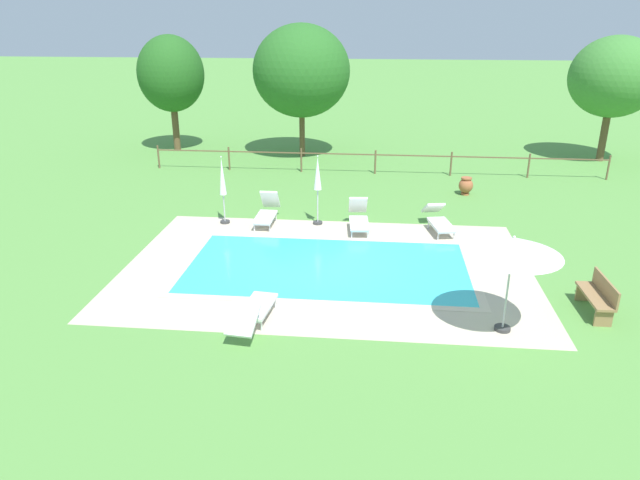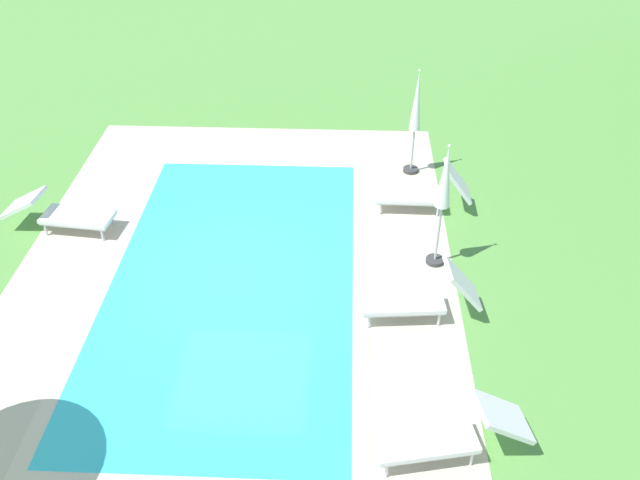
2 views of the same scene
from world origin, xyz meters
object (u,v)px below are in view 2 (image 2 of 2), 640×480
object	(u,v)px
sun_lounger_north_mid	(62,213)
sun_lounger_north_far	(423,191)
sun_lounger_north_end	(448,433)
patio_umbrella_closed_row_west	(444,187)
patio_umbrella_closed_row_mid_east	(416,110)
sun_lounger_north_near_steps	(420,297)

from	to	relation	value
sun_lounger_north_mid	sun_lounger_north_far	size ratio (longest dim) A/B	1.14
sun_lounger_north_mid	sun_lounger_north_end	xyz separation A→B (m)	(4.71, 6.62, 0.01)
sun_lounger_north_mid	patio_umbrella_closed_row_west	distance (m)	7.00
patio_umbrella_closed_row_mid_east	sun_lounger_north_mid	bearing A→B (deg)	-70.18
sun_lounger_north_mid	sun_lounger_north_end	bearing A→B (deg)	54.57
patio_umbrella_closed_row_west	sun_lounger_north_end	bearing A→B (deg)	-3.47
sun_lounger_north_end	patio_umbrella_closed_row_mid_east	distance (m)	7.18
patio_umbrella_closed_row_mid_east	sun_lounger_north_near_steps	bearing A→B (deg)	-2.26
sun_lounger_north_end	sun_lounger_north_near_steps	bearing A→B (deg)	-176.44
sun_lounger_north_near_steps	sun_lounger_north_mid	bearing A→B (deg)	-108.17
sun_lounger_north_far	patio_umbrella_closed_row_west	distance (m)	2.07
sun_lounger_north_far	sun_lounger_north_end	xyz separation A→B (m)	(5.68, -0.14, -0.03)
sun_lounger_north_mid	patio_umbrella_closed_row_west	xyz separation A→B (m)	(0.73, 6.86, 1.20)
sun_lounger_north_mid	patio_umbrella_closed_row_mid_east	size ratio (longest dim) A/B	0.92
sun_lounger_north_near_steps	sun_lounger_north_mid	size ratio (longest dim) A/B	0.91
sun_lounger_north_far	sun_lounger_north_end	bearing A→B (deg)	-1.37
sun_lounger_north_end	patio_umbrella_closed_row_mid_east	world-z (taller)	patio_umbrella_closed_row_mid_east
sun_lounger_north_far	patio_umbrella_closed_row_west	xyz separation A→B (m)	(1.71, 0.10, 1.16)
patio_umbrella_closed_row_mid_east	sun_lounger_north_far	bearing A→B (deg)	4.80
sun_lounger_north_near_steps	sun_lounger_north_mid	distance (m)	6.80
sun_lounger_north_near_steps	sun_lounger_north_end	distance (m)	2.59
sun_lounger_north_near_steps	sun_lounger_north_far	distance (m)	3.11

